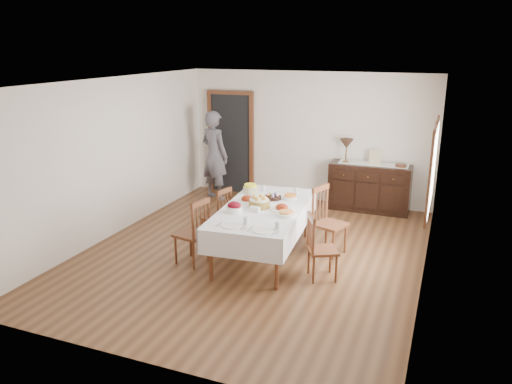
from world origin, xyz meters
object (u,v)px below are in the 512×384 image
(chair_right_far, at_px, (327,220))
(chair_left_near, at_px, (194,231))
(table_lamp, at_px, (346,144))
(chair_left_far, at_px, (219,215))
(person, at_px, (214,152))
(chair_right_near, at_px, (319,247))
(dining_table, at_px, (264,213))
(sideboard, at_px, (369,187))

(chair_right_far, bearing_deg, chair_left_near, 142.45)
(table_lamp, bearing_deg, chair_left_near, -113.84)
(chair_left_far, height_order, person, person)
(chair_left_far, relative_size, chair_right_near, 1.00)
(dining_table, relative_size, chair_right_near, 2.58)
(dining_table, bearing_deg, table_lamp, 72.39)
(chair_right_far, bearing_deg, chair_left_far, 116.79)
(chair_left_far, height_order, chair_right_near, chair_right_near)
(chair_left_near, distance_m, chair_left_far, 0.88)
(chair_left_far, distance_m, chair_right_far, 1.74)
(chair_right_near, distance_m, person, 4.13)
(chair_right_far, distance_m, sideboard, 2.31)
(chair_right_near, distance_m, chair_right_far, 0.92)
(sideboard, bearing_deg, table_lamp, -175.81)
(dining_table, bearing_deg, chair_left_far, 157.57)
(dining_table, bearing_deg, chair_right_near, -27.33)
(dining_table, height_order, table_lamp, table_lamp)
(person, distance_m, table_lamp, 2.67)
(chair_left_far, xyz_separation_m, chair_right_far, (1.73, 0.23, 0.06))
(chair_left_far, height_order, sideboard, chair_left_far)
(chair_left_near, bearing_deg, sideboard, 161.34)
(chair_left_near, distance_m, table_lamp, 3.76)
(chair_left_far, height_order, chair_right_far, chair_right_far)
(sideboard, distance_m, person, 3.17)
(person, relative_size, table_lamp, 4.24)
(sideboard, bearing_deg, chair_right_near, -92.73)
(chair_left_near, bearing_deg, chair_right_near, 107.47)
(chair_right_far, bearing_deg, table_lamp, 24.52)
(chair_right_near, height_order, person, person)
(chair_left_far, bearing_deg, sideboard, 154.23)
(dining_table, distance_m, sideboard, 3.03)
(chair_left_far, height_order, table_lamp, table_lamp)
(chair_left_near, bearing_deg, chair_right_far, 134.52)
(person, bearing_deg, chair_right_near, 156.20)
(sideboard, bearing_deg, chair_left_near, -120.01)
(chair_right_near, bearing_deg, chair_left_near, 68.20)
(chair_left_near, distance_m, chair_right_far, 2.03)
(dining_table, bearing_deg, sideboard, 63.68)
(chair_right_near, bearing_deg, sideboard, -30.64)
(table_lamp, bearing_deg, chair_left_far, -121.42)
(chair_left_far, distance_m, sideboard, 3.22)
(chair_left_far, xyz_separation_m, table_lamp, (1.52, 2.49, 0.80))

